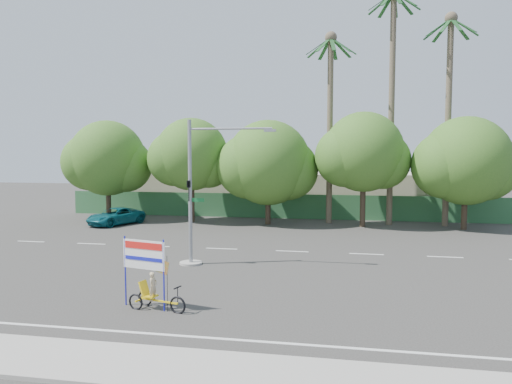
# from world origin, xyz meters

# --- Properties ---
(ground) EXTENTS (120.00, 120.00, 0.00)m
(ground) POSITION_xyz_m (0.00, 0.00, 0.00)
(ground) COLOR #33302D
(ground) RESTS_ON ground
(sidewalk_near) EXTENTS (50.00, 2.40, 0.12)m
(sidewalk_near) POSITION_xyz_m (0.00, -7.50, 0.06)
(sidewalk_near) COLOR gray
(sidewalk_near) RESTS_ON ground
(fence) EXTENTS (38.00, 0.08, 2.00)m
(fence) POSITION_xyz_m (0.00, 21.50, 1.00)
(fence) COLOR #336B3D
(fence) RESTS_ON ground
(building_left) EXTENTS (12.00, 8.00, 4.00)m
(building_left) POSITION_xyz_m (-10.00, 26.00, 2.00)
(building_left) COLOR beige
(building_left) RESTS_ON ground
(building_right) EXTENTS (14.00, 8.00, 3.60)m
(building_right) POSITION_xyz_m (8.00, 26.00, 1.80)
(building_right) COLOR beige
(building_right) RESTS_ON ground
(tree_far_left) EXTENTS (7.14, 6.00, 7.96)m
(tree_far_left) POSITION_xyz_m (-14.05, 18.00, 4.76)
(tree_far_left) COLOR #473828
(tree_far_left) RESTS_ON ground
(tree_left) EXTENTS (6.66, 5.60, 8.07)m
(tree_left) POSITION_xyz_m (-7.05, 18.00, 5.06)
(tree_left) COLOR #473828
(tree_left) RESTS_ON ground
(tree_center) EXTENTS (7.62, 6.40, 7.85)m
(tree_center) POSITION_xyz_m (-1.05, 18.00, 4.47)
(tree_center) COLOR #473828
(tree_center) RESTS_ON ground
(tree_right) EXTENTS (6.90, 5.80, 8.36)m
(tree_right) POSITION_xyz_m (5.95, 18.00, 5.24)
(tree_right) COLOR #473828
(tree_right) RESTS_ON ground
(tree_far_right) EXTENTS (7.38, 6.20, 7.94)m
(tree_far_right) POSITION_xyz_m (12.95, 18.00, 4.64)
(tree_far_right) COLOR #473828
(tree_far_right) RESTS_ON ground
(palm_tall) EXTENTS (3.73, 3.79, 17.45)m
(palm_tall) POSITION_xyz_m (8.00, 19.50, 10.46)
(palm_tall) COLOR #70604C
(palm_tall) RESTS_ON ground
(palm_mid) EXTENTS (3.73, 3.79, 15.45)m
(palm_mid) POSITION_xyz_m (12.00, 19.50, 9.40)
(palm_mid) COLOR #70604C
(palm_mid) RESTS_ON ground
(palm_short) EXTENTS (3.73, 3.79, 14.45)m
(palm_short) POSITION_xyz_m (3.50, 19.50, 8.86)
(palm_short) COLOR #70604C
(palm_short) RESTS_ON ground
(traffic_signal) EXTENTS (4.72, 1.10, 7.00)m
(traffic_signal) POSITION_xyz_m (-2.20, 3.98, 2.92)
(traffic_signal) COLOR gray
(traffic_signal) RESTS_ON ground
(trike_billboard) EXTENTS (2.51, 0.95, 2.53)m
(trike_billboard) POSITION_xyz_m (-1.69, -2.94, 1.02)
(trike_billboard) COLOR black
(trike_billboard) RESTS_ON ground
(pickup_truck) EXTENTS (3.71, 4.99, 1.26)m
(pickup_truck) POSITION_xyz_m (-12.19, 15.54, 0.63)
(pickup_truck) COLOR #0E5863
(pickup_truck) RESTS_ON ground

